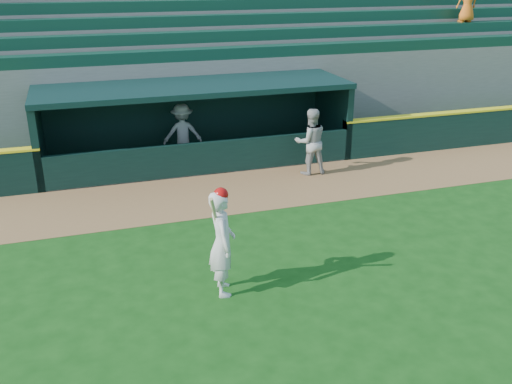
{
  "coord_description": "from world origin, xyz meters",
  "views": [
    {
      "loc": [
        -3.42,
        -9.12,
        5.8
      ],
      "look_at": [
        0.0,
        1.6,
        1.3
      ],
      "focal_mm": 40.0,
      "sensor_mm": 36.0,
      "label": 1
    }
  ],
  "objects": [
    {
      "name": "batter_at_plate",
      "position": [
        -1.16,
        0.03,
        1.05
      ],
      "size": [
        0.6,
        0.86,
        2.14
      ],
      "color": "silver",
      "rests_on": "ground"
    },
    {
      "name": "warning_track",
      "position": [
        0.0,
        4.9,
        0.01
      ],
      "size": [
        40.0,
        3.0,
        0.01
      ],
      "primitive_type": "cube",
      "color": "olive",
      "rests_on": "ground"
    },
    {
      "name": "dugout_player_front",
      "position": [
        2.96,
        5.64,
        0.98
      ],
      "size": [
        1.0,
        0.81,
        1.97
      ],
      "primitive_type": "imported",
      "rotation": [
        0.0,
        0.0,
        3.08
      ],
      "color": "#9E9E99",
      "rests_on": "ground"
    },
    {
      "name": "stands",
      "position": [
        0.01,
        12.57,
        2.41
      ],
      "size": [
        34.5,
        6.25,
        7.46
      ],
      "color": "slate",
      "rests_on": "ground"
    },
    {
      "name": "ground",
      "position": [
        0.0,
        0.0,
        0.0
      ],
      "size": [
        120.0,
        120.0,
        0.0
      ],
      "primitive_type": "plane",
      "color": "#134210",
      "rests_on": "ground"
    },
    {
      "name": "dugout_player_inside",
      "position": [
        -0.4,
        7.89,
        0.92
      ],
      "size": [
        1.24,
        0.77,
        1.84
      ],
      "primitive_type": "imported",
      "rotation": [
        0.0,
        0.0,
        3.07
      ],
      "color": "#A8A7A2",
      "rests_on": "ground"
    },
    {
      "name": "dugout",
      "position": [
        0.0,
        8.0,
        1.36
      ],
      "size": [
        9.4,
        2.8,
        2.46
      ],
      "color": "slate",
      "rests_on": "ground"
    }
  ]
}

